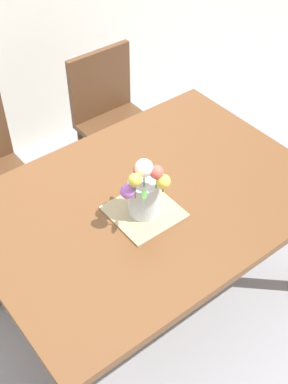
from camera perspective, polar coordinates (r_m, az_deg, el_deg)
The scene contains 5 objects.
ground_plane at distance 2.80m, azimuth 0.38°, elevation -11.54°, with size 12.00×12.00×0.00m, color #939399.
dining_table at distance 2.29m, azimuth 0.46°, elevation -2.15°, with size 1.51×1.08×0.74m.
chair_right at distance 3.11m, azimuth -3.63°, elevation 8.71°, with size 0.42×0.42×0.90m.
placemat at distance 2.17m, azimuth 0.00°, elevation -2.22°, with size 0.28×0.28×0.01m, color tan.
flower_vase at distance 2.06m, azimuth 0.02°, elevation 0.16°, with size 0.20×0.19×0.30m.
Camera 1 is at (-1.00, -1.25, 2.30)m, focal length 47.22 mm.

